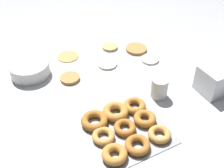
# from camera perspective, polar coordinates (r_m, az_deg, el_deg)

# --- Properties ---
(ground_plane) EXTENTS (3.00, 3.00, 0.00)m
(ground_plane) POSITION_cam_1_polar(r_m,az_deg,el_deg) (1.40, 0.16, 2.17)
(ground_plane) COLOR #B2B5BA
(pancake_0) EXTENTS (0.12, 0.12, 0.02)m
(pancake_0) POSITION_cam_1_polar(r_m,az_deg,el_deg) (1.57, 4.95, 7.11)
(pancake_0) COLOR #B27F42
(pancake_0) RESTS_ON ground_plane
(pancake_1) EXTENTS (0.10, 0.10, 0.01)m
(pancake_1) POSITION_cam_1_polar(r_m,az_deg,el_deg) (1.45, -0.96, 4.09)
(pancake_1) COLOR beige
(pancake_1) RESTS_ON ground_plane
(pancake_2) EXTENTS (0.11, 0.11, 0.01)m
(pancake_2) POSITION_cam_1_polar(r_m,az_deg,el_deg) (1.53, -8.95, 5.61)
(pancake_2) COLOR tan
(pancake_2) RESTS_ON ground_plane
(pancake_3) EXTENTS (0.09, 0.09, 0.02)m
(pancake_3) POSITION_cam_1_polar(r_m,az_deg,el_deg) (1.37, -8.55, 1.17)
(pancake_3) COLOR #B27F42
(pancake_3) RESTS_ON ground_plane
(pancake_4) EXTENTS (0.08, 0.08, 0.01)m
(pancake_4) POSITION_cam_1_polar(r_m,az_deg,el_deg) (1.59, -0.43, 7.52)
(pancake_4) COLOR tan
(pancake_4) RESTS_ON ground_plane
(pancake_5) EXTENTS (0.09, 0.09, 0.01)m
(pancake_5) POSITION_cam_1_polar(r_m,az_deg,el_deg) (1.50, 7.70, 4.98)
(pancake_5) COLOR beige
(pancake_5) RESTS_ON ground_plane
(donut_tray) EXTENTS (0.32, 0.30, 0.04)m
(donut_tray) POSITION_cam_1_polar(r_m,az_deg,el_deg) (1.11, 2.39, -8.68)
(donut_tray) COLOR #93969B
(donut_tray) RESTS_ON ground_plane
(batter_bowl) EXTENTS (0.19, 0.19, 0.07)m
(batter_bowl) POSITION_cam_1_polar(r_m,az_deg,el_deg) (1.43, -16.37, 2.96)
(batter_bowl) COLOR white
(batter_bowl) RESTS_ON ground_plane
(container_stack) EXTENTS (0.16, 0.12, 0.12)m
(container_stack) POSITION_cam_1_polar(r_m,az_deg,el_deg) (1.35, 20.55, 0.94)
(container_stack) COLOR white
(container_stack) RESTS_ON ground_plane
(paper_cup) EXTENTS (0.07, 0.07, 0.09)m
(paper_cup) POSITION_cam_1_polar(r_m,az_deg,el_deg) (1.25, 9.61, -0.73)
(paper_cup) COLOR white
(paper_cup) RESTS_ON ground_plane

